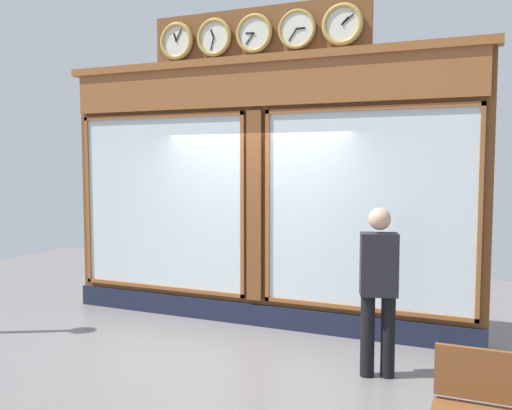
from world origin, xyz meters
name	(u,v)px	position (x,y,z in m)	size (l,w,h in m)	color
shop_facade	(260,188)	(0.00, -0.12, 1.79)	(5.73, 0.42, 4.08)	brown
pedestrian	(379,284)	(-1.79, 1.11, 0.93)	(0.41, 0.31, 1.69)	black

